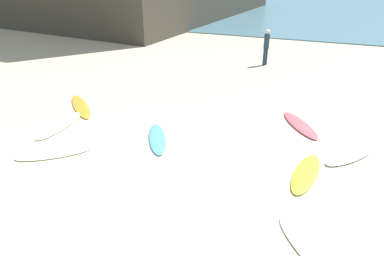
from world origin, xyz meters
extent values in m
plane|color=#C6B28E|center=(0.00, 0.00, 0.00)|extent=(120.00, 120.00, 0.00)
cube|color=slate|center=(0.00, 39.69, 0.04)|extent=(120.00, 40.00, 0.08)
ellipsoid|color=#539EE2|center=(-0.49, 3.17, 0.04)|extent=(1.46, 2.00, 0.08)
ellipsoid|color=silver|center=(-3.88, 2.86, 0.04)|extent=(0.75, 2.30, 0.07)
ellipsoid|color=silver|center=(4.91, 4.22, 0.04)|extent=(1.60, 1.86, 0.08)
ellipsoid|color=beige|center=(-2.79, 1.34, 0.03)|extent=(1.93, 1.73, 0.07)
ellipsoid|color=yellow|center=(3.85, 2.86, 0.04)|extent=(0.82, 2.07, 0.09)
ellipsoid|color=#D4565F|center=(3.45, 5.72, 0.04)|extent=(1.58, 2.06, 0.09)
ellipsoid|color=white|center=(4.21, 0.21, 0.03)|extent=(1.80, 1.94, 0.06)
ellipsoid|color=orange|center=(-4.30, 4.41, 0.04)|extent=(2.22, 2.07, 0.07)
cylinder|color=#1E3342|center=(1.04, 12.73, 0.44)|extent=(0.14, 0.14, 0.87)
cylinder|color=#1E3342|center=(0.98, 12.54, 0.44)|extent=(0.14, 0.14, 0.87)
cylinder|color=#1E3342|center=(1.01, 12.64, 1.24)|extent=(0.36, 0.36, 0.73)
sphere|color=beige|center=(1.01, 12.64, 1.72)|extent=(0.24, 0.24, 0.24)
camera|label=1|loc=(3.74, -4.71, 4.78)|focal=31.13mm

